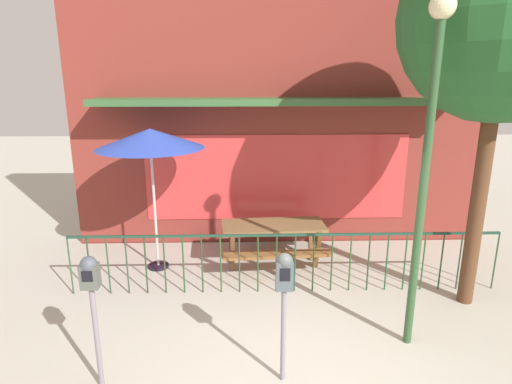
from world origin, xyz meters
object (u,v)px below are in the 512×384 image
object	(u,v)px
parking_meter_far	(91,288)
street_lamp	(429,133)
parking_meter_near	(284,284)
picnic_table_left	(273,233)
street_tree	(505,19)
patio_umbrella	(150,140)

from	to	relation	value
parking_meter_far	street_lamp	world-z (taller)	street_lamp
parking_meter_near	street_lamp	distance (m)	2.34
parking_meter_near	parking_meter_far	xyz separation A→B (m)	(-2.00, -0.05, 0.01)
picnic_table_left	street_lamp	bearing A→B (deg)	-56.14
parking_meter_near	parking_meter_far	world-z (taller)	parking_meter_far
street_tree	parking_meter_near	bearing A→B (deg)	-150.46
picnic_table_left	parking_meter_near	bearing A→B (deg)	-91.73
picnic_table_left	parking_meter_far	xyz separation A→B (m)	(-2.09, -3.06, 0.58)
parking_meter_far	street_lamp	distance (m)	4.02
patio_umbrella	parking_meter_far	xyz separation A→B (m)	(-0.05, -3.02, -1.09)
parking_meter_far	street_tree	world-z (taller)	street_tree
patio_umbrella	street_tree	size ratio (longest dim) A/B	0.46
picnic_table_left	parking_meter_far	world-z (taller)	parking_meter_far
parking_meter_near	patio_umbrella	bearing A→B (deg)	123.43
picnic_table_left	parking_meter_near	world-z (taller)	parking_meter_near
parking_meter_near	street_lamp	world-z (taller)	street_lamp
street_lamp	patio_umbrella	bearing A→B (deg)	147.54
picnic_table_left	street_lamp	world-z (taller)	street_lamp
parking_meter_near	parking_meter_far	bearing A→B (deg)	-178.51
patio_umbrella	street_tree	distance (m)	5.33
patio_umbrella	street_lamp	world-z (taller)	street_lamp
parking_meter_near	street_lamp	bearing A→B (deg)	21.66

